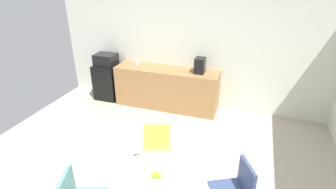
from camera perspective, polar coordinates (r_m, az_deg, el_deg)
The scene contains 10 objects.
wall_back at distance 5.76m, azimuth 4.57°, elevation 10.01°, with size 6.00×0.10×2.60m, color silver.
counter_block at distance 5.83m, azimuth -0.30°, elevation 1.42°, with size 2.27×0.60×0.90m, color #9E7042.
mini_fridge at distance 6.44m, azimuth -12.91°, elevation 2.82°, with size 0.54×0.54×0.83m, color black.
microwave at distance 6.26m, azimuth -13.39°, elevation 7.44°, with size 0.48×0.38×0.26m, color black.
chair_yellow at distance 3.88m, azimuth -2.42°, elevation -11.06°, with size 0.55×0.55×0.83m.
chair_navy at distance 3.38m, azimuth 14.99°, elevation -18.71°, with size 0.57×0.57×0.83m.
fruit_bowl at distance 2.98m, azimuth -2.64°, elevation -17.47°, with size 0.20×0.20×0.13m.
mug_white at distance 5.52m, azimuth 7.65°, elevation 5.34°, with size 0.13×0.08×0.09m.
mug_green at distance 5.95m, azimuth -6.79°, elevation 6.87°, with size 0.13×0.08×0.09m.
coffee_maker at distance 5.43m, azimuth 6.96°, elevation 6.29°, with size 0.20×0.24×0.32m, color black.
Camera 1 is at (1.34, -2.39, 2.83)m, focal length 27.99 mm.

